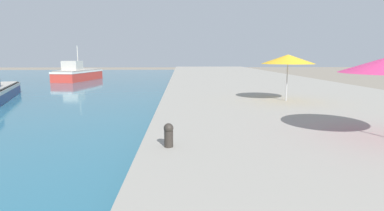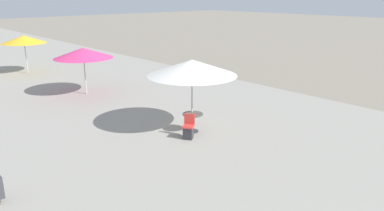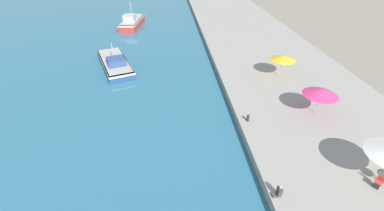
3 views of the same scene
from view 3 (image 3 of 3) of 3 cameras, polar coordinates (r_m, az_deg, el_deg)
water_basin at (r=47.00m, az=-33.64°, el=9.77°), size 56.00×90.00×0.04m
quay_promenade at (r=43.58m, az=13.90°, el=13.42°), size 16.00×90.00×0.80m
fishing_boat_near at (r=35.69m, az=-16.76°, el=9.07°), size 6.25×10.22×3.26m
fishing_boat_mid at (r=53.09m, az=-13.16°, el=17.63°), size 4.26×9.26×4.61m
cafe_umbrella_white at (r=25.42m, az=26.76°, el=2.64°), size 3.09×3.09×2.49m
cafe_umbrella_striped at (r=31.32m, az=19.55°, el=9.97°), size 2.87×2.87×2.53m
cafe_table at (r=21.55m, az=36.75°, el=-12.42°), size 0.80×0.80×0.74m
cafe_chair_left at (r=21.11m, az=35.97°, el=-13.88°), size 0.58×0.57×0.91m
person_at_quay at (r=17.67m, az=18.70°, el=-17.69°), size 0.52×0.36×0.96m
mooring_bollard at (r=23.21m, az=12.36°, el=-2.65°), size 0.26×0.26×0.65m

